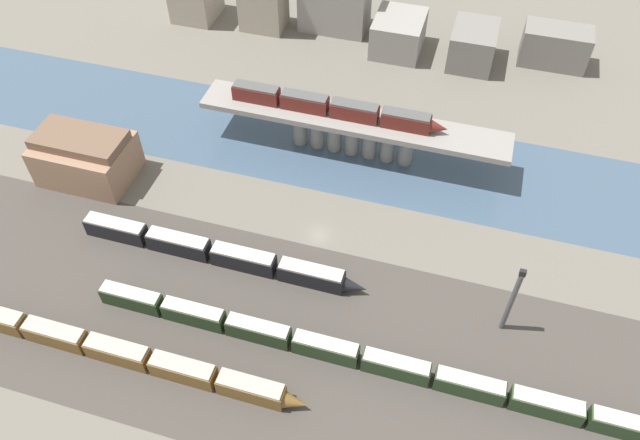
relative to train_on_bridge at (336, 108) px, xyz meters
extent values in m
plane|color=#666056|center=(3.85, -25.21, -11.18)|extent=(400.00, 400.00, 0.00)
cube|color=#423D38|center=(3.85, -49.21, -11.18)|extent=(280.00, 42.00, 0.01)
cube|color=#3D5166|center=(3.85, 0.00, -11.18)|extent=(320.00, 27.45, 0.01)
cube|color=gray|center=(3.85, 0.00, -2.40)|extent=(65.88, 9.02, 1.26)
cylinder|color=gray|center=(-7.91, 0.00, -7.11)|extent=(3.07, 3.07, 8.15)
cylinder|color=gray|center=(-3.99, 0.00, -7.11)|extent=(3.07, 3.07, 8.15)
cylinder|color=gray|center=(-0.07, 0.00, -7.11)|extent=(3.07, 3.07, 8.15)
cylinder|color=gray|center=(3.85, 0.00, -7.11)|extent=(3.07, 3.07, 8.15)
cylinder|color=gray|center=(7.77, 0.00, -7.11)|extent=(3.07, 3.07, 8.15)
cylinder|color=gray|center=(11.70, 0.00, -7.11)|extent=(3.07, 3.07, 8.15)
cylinder|color=gray|center=(15.62, 0.00, -7.11)|extent=(3.07, 3.07, 8.15)
cube|color=#5B1E19|center=(-17.53, 0.00, -0.16)|extent=(10.09, 3.08, 3.22)
cube|color=#4C4C4C|center=(-17.53, 0.00, 1.65)|extent=(9.68, 2.84, 0.40)
cube|color=#5B1E19|center=(-6.73, 0.00, -0.16)|extent=(10.09, 3.08, 3.22)
cube|color=#4C4C4C|center=(-6.73, 0.00, 1.65)|extent=(9.68, 2.84, 0.40)
cube|color=#5B1E19|center=(4.08, 0.00, -0.16)|extent=(10.09, 3.08, 3.22)
cube|color=#4C4C4C|center=(4.08, 0.00, 1.65)|extent=(9.68, 2.84, 0.40)
cube|color=#5B1E19|center=(14.88, 0.00, -0.16)|extent=(10.09, 3.08, 3.22)
cube|color=#4C4C4C|center=(14.88, 0.00, 1.65)|extent=(9.68, 2.84, 0.40)
cone|color=#5B1E19|center=(21.69, 0.00, -0.32)|extent=(3.53, 2.78, 2.78)
cube|color=brown|center=(-31.73, -60.10, -9.46)|extent=(10.88, 3.02, 3.44)
cube|color=#9E998E|center=(-31.73, -60.10, -7.54)|extent=(10.44, 2.78, 0.40)
cube|color=brown|center=(-20.14, -60.10, -9.46)|extent=(10.88, 3.02, 3.44)
cube|color=#9E998E|center=(-20.14, -60.10, -7.54)|extent=(10.44, 2.78, 0.40)
cube|color=brown|center=(-8.55, -60.10, -9.46)|extent=(10.88, 3.02, 3.44)
cube|color=#9E998E|center=(-8.55, -60.10, -7.54)|extent=(10.44, 2.78, 0.40)
cube|color=brown|center=(3.04, -60.10, -9.46)|extent=(10.88, 3.02, 3.44)
cube|color=#9E998E|center=(3.04, -60.10, -7.54)|extent=(10.44, 2.78, 0.40)
cone|color=brown|center=(10.39, -60.10, -9.64)|extent=(3.81, 2.72, 2.72)
cube|color=#23381E|center=(-23.03, -49.88, -9.46)|extent=(11.03, 2.69, 3.45)
cube|color=#B7B2A3|center=(-23.03, -49.88, -7.53)|extent=(10.59, 2.47, 0.40)
cube|color=#23381E|center=(-11.27, -49.88, -9.46)|extent=(11.03, 2.69, 3.45)
cube|color=#B7B2A3|center=(-11.27, -49.88, -7.53)|extent=(10.59, 2.47, 0.40)
cube|color=#23381E|center=(0.49, -49.88, -9.46)|extent=(11.03, 2.69, 3.45)
cube|color=#B7B2A3|center=(0.49, -49.88, -7.53)|extent=(10.59, 2.47, 0.40)
cube|color=#23381E|center=(12.24, -49.88, -9.46)|extent=(11.03, 2.69, 3.45)
cube|color=#B7B2A3|center=(12.24, -49.88, -7.53)|extent=(10.59, 2.47, 0.40)
cube|color=#23381E|center=(24.00, -49.88, -9.46)|extent=(11.03, 2.69, 3.45)
cube|color=#B7B2A3|center=(24.00, -49.88, -7.53)|extent=(10.59, 2.47, 0.40)
cube|color=#23381E|center=(35.76, -49.88, -9.46)|extent=(11.03, 2.69, 3.45)
cube|color=#B7B2A3|center=(35.76, -49.88, -7.53)|extent=(10.59, 2.47, 0.40)
cube|color=#23381E|center=(47.52, -49.88, -9.46)|extent=(11.03, 2.69, 3.45)
cube|color=#B7B2A3|center=(47.52, -49.88, -7.53)|extent=(10.59, 2.47, 0.40)
cube|color=#23381E|center=(59.28, -49.88, -9.46)|extent=(11.03, 2.69, 3.45)
cube|color=#B7B2A3|center=(59.28, -49.88, -7.53)|extent=(10.59, 2.47, 0.40)
cube|color=black|center=(-33.40, -36.36, -9.38)|extent=(12.10, 3.04, 3.62)
cube|color=#B7B2A3|center=(-33.40, -36.36, -7.37)|extent=(11.61, 2.80, 0.40)
cube|color=black|center=(-20.37, -36.36, -9.38)|extent=(12.10, 3.04, 3.62)
cube|color=#B7B2A3|center=(-20.37, -36.36, -7.37)|extent=(11.61, 2.80, 0.40)
cube|color=black|center=(-7.34, -36.36, -9.38)|extent=(12.10, 3.04, 3.62)
cube|color=#B7B2A3|center=(-7.34, -36.36, -7.37)|extent=(11.61, 2.80, 0.40)
cube|color=black|center=(5.69, -36.36, -9.38)|extent=(12.10, 3.04, 3.62)
cube|color=#B7B2A3|center=(5.69, -36.36, -7.37)|extent=(11.61, 2.80, 0.40)
cone|color=black|center=(13.86, -36.36, -9.56)|extent=(4.23, 2.74, 2.74)
cube|color=#937056|center=(-47.17, -22.56, -6.76)|extent=(18.68, 13.20, 8.85)
cube|color=brown|center=(-47.17, -22.56, -1.36)|extent=(18.30, 9.24, 1.94)
cylinder|color=#4C4C51|center=(39.79, -36.23, -3.80)|extent=(0.87, 0.87, 14.77)
cube|color=black|center=(39.79, -36.23, 4.19)|extent=(1.00, 0.70, 1.20)
cube|color=gray|center=(5.32, 42.08, -6.63)|extent=(12.43, 14.63, 9.12)
cube|color=slate|center=(24.36, 41.83, -6.43)|extent=(10.91, 14.18, 9.51)
cube|color=slate|center=(44.21, 47.16, -6.38)|extent=(16.45, 8.70, 9.61)
camera|label=1|loc=(26.09, -100.34, 81.06)|focal=35.00mm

